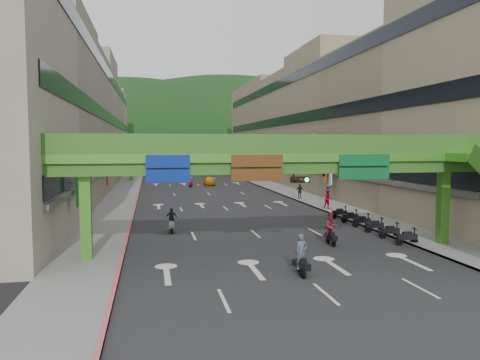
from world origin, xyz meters
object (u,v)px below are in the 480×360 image
at_px(overpass_near, 296,167).
at_px(scooter_rider_near, 301,256).
at_px(car_yellow, 209,181).
at_px(pedestrian_red, 328,201).
at_px(scooter_rider_mid, 331,229).
at_px(car_silver, 160,177).

bearing_deg(overpass_near, scooter_rider_near, -103.62).
distance_m(car_yellow, pedestrian_red, 31.32).
bearing_deg(scooter_rider_mid, overpass_near, -147.20).
distance_m(scooter_rider_near, pedestrian_red, 23.87).
height_order(car_yellow, pedestrian_red, pedestrian_red).
bearing_deg(pedestrian_red, overpass_near, -119.90).
relative_size(overpass_near, scooter_rider_near, 13.36).
distance_m(overpass_near, pedestrian_red, 19.93).
bearing_deg(scooter_rider_mid, car_yellow, 92.83).
bearing_deg(scooter_rider_near, overpass_near, 76.38).
height_order(scooter_rider_near, pedestrian_red, scooter_rider_near).
distance_m(scooter_rider_mid, pedestrian_red, 16.47).
bearing_deg(car_yellow, car_silver, 129.30).
xyz_separation_m(scooter_rider_mid, car_yellow, (-2.25, 45.64, -0.38)).
xyz_separation_m(scooter_rider_near, pedestrian_red, (9.93, 21.71, -0.04)).
distance_m(scooter_rider_near, car_silver, 62.97).
bearing_deg(car_silver, overpass_near, -89.23).
height_order(overpass_near, scooter_rider_near, overpass_near).
relative_size(scooter_rider_mid, pedestrian_red, 1.13).
xyz_separation_m(car_silver, pedestrian_red, (15.65, -40.99, 0.28)).
bearing_deg(car_yellow, pedestrian_red, -70.77).
height_order(scooter_rider_near, car_silver, scooter_rider_near).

